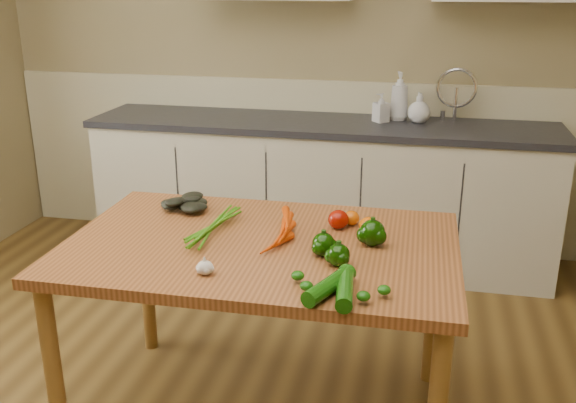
% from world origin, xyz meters
% --- Properties ---
extents(room, '(4.04, 5.04, 2.64)m').
position_xyz_m(room, '(0.00, 0.17, 1.25)').
color(room, brown).
rests_on(room, ground).
extents(counter_run, '(2.84, 0.64, 1.14)m').
position_xyz_m(counter_run, '(0.21, 2.19, 0.46)').
color(counter_run, '#BCB59C').
rests_on(counter_run, ground).
extents(table, '(1.47, 0.96, 0.78)m').
position_xyz_m(table, '(0.24, 0.54, 0.70)').
color(table, '#98562C').
rests_on(table, ground).
extents(soap_bottle_a, '(0.14, 0.14, 0.29)m').
position_xyz_m(soap_bottle_a, '(0.65, 2.33, 1.04)').
color(soap_bottle_a, silver).
rests_on(soap_bottle_a, counter_run).
extents(soap_bottle_b, '(0.11, 0.11, 0.17)m').
position_xyz_m(soap_bottle_b, '(0.55, 2.24, 0.99)').
color(soap_bottle_b, silver).
rests_on(soap_bottle_b, counter_run).
extents(soap_bottle_c, '(0.17, 0.17, 0.17)m').
position_xyz_m(soap_bottle_c, '(0.77, 2.28, 0.99)').
color(soap_bottle_c, silver).
rests_on(soap_bottle_c, counter_run).
extents(carrot_bunch, '(0.27, 0.21, 0.07)m').
position_xyz_m(carrot_bunch, '(0.23, 0.60, 0.82)').
color(carrot_bunch, '#D14104').
rests_on(carrot_bunch, table).
extents(leafy_greens, '(0.21, 0.19, 0.10)m').
position_xyz_m(leafy_greens, '(-0.16, 0.82, 0.84)').
color(leafy_greens, black).
rests_on(leafy_greens, table).
extents(garlic_bulb, '(0.06, 0.06, 0.05)m').
position_xyz_m(garlic_bulb, '(0.13, 0.24, 0.81)').
color(garlic_bulb, beige).
rests_on(garlic_bulb, table).
extents(pepper_a, '(0.08, 0.08, 0.08)m').
position_xyz_m(pepper_a, '(0.49, 0.47, 0.83)').
color(pepper_a, black).
rests_on(pepper_a, table).
extents(pepper_b, '(0.10, 0.10, 0.10)m').
position_xyz_m(pepper_b, '(0.65, 0.60, 0.83)').
color(pepper_b, black).
rests_on(pepper_b, table).
extents(pepper_c, '(0.08, 0.08, 0.08)m').
position_xyz_m(pepper_c, '(0.56, 0.40, 0.82)').
color(pepper_c, black).
rests_on(pepper_c, table).
extents(tomato_a, '(0.08, 0.08, 0.08)m').
position_xyz_m(tomato_a, '(0.51, 0.75, 0.82)').
color(tomato_a, '#870E02').
rests_on(tomato_a, table).
extents(tomato_b, '(0.06, 0.06, 0.06)m').
position_xyz_m(tomato_b, '(0.55, 0.79, 0.81)').
color(tomato_b, '#C75004').
rests_on(tomato_b, table).
extents(tomato_c, '(0.08, 0.08, 0.07)m').
position_xyz_m(tomato_c, '(0.63, 0.71, 0.82)').
color(tomato_c, '#C75004').
rests_on(tomato_c, table).
extents(zucchini_a, '(0.08, 0.25, 0.05)m').
position_xyz_m(zucchini_a, '(0.61, 0.18, 0.81)').
color(zucchini_a, '#0F4407').
rests_on(zucchini_a, table).
extents(zucchini_b, '(0.15, 0.24, 0.05)m').
position_xyz_m(zucchini_b, '(0.56, 0.19, 0.81)').
color(zucchini_b, '#0F4407').
rests_on(zucchini_b, table).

